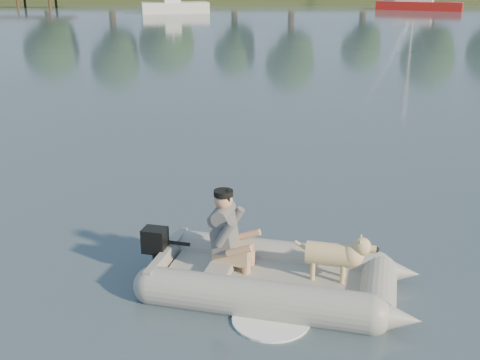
# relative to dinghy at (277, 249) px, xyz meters

# --- Properties ---
(water) EXTENTS (160.00, 160.00, 0.00)m
(water) POSITION_rel_dinghy_xyz_m (-0.82, -0.48, -0.54)
(water) COLOR slate
(water) RESTS_ON ground
(shore_bank) EXTENTS (160.00, 12.00, 0.70)m
(shore_bank) POSITION_rel_dinghy_xyz_m (-0.82, 61.52, -0.29)
(shore_bank) COLOR #47512D
(shore_bank) RESTS_ON water
(dinghy) EXTENTS (5.01, 4.08, 1.29)m
(dinghy) POSITION_rel_dinghy_xyz_m (0.00, 0.00, 0.00)
(dinghy) COLOR gray
(dinghy) RESTS_ON water
(man) EXTENTS (0.78, 0.71, 1.00)m
(man) POSITION_rel_dinghy_xyz_m (-0.62, 0.19, 0.17)
(man) COLOR #5E5E62
(man) RESTS_ON dinghy
(dog) EXTENTS (0.91, 0.48, 0.57)m
(dog) POSITION_rel_dinghy_xyz_m (0.60, -0.08, -0.06)
(dog) COLOR tan
(dog) RESTS_ON dinghy
(outboard_motor) EXTENTS (0.43, 0.34, 0.73)m
(outboard_motor) POSITION_rel_dinghy_xyz_m (-1.50, 0.33, -0.26)
(outboard_motor) COLOR black
(outboard_motor) RESTS_ON dinghy
(sailboat) EXTENTS (7.66, 4.65, 10.11)m
(sailboat) POSITION_rel_dinghy_xyz_m (13.72, 49.83, -0.10)
(sailboat) COLOR #AE1913
(sailboat) RESTS_ON water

